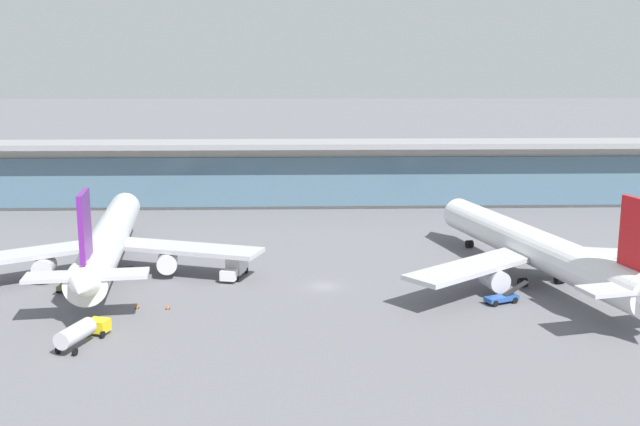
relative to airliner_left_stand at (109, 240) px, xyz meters
name	(u,v)px	position (x,y,z in m)	size (l,w,h in m)	color
ground_plane	(324,286)	(33.68, -8.75, -5.28)	(1200.00, 1200.00, 0.00)	slate
airliner_left_stand	(109,240)	(0.00, 0.00, 0.00)	(48.09, 62.98, 16.78)	white
airliner_centre_stand	(537,249)	(65.93, -7.63, 0.00)	(47.22, 62.38, 16.78)	white
service_truck_near_nose_white	(235,266)	(20.16, -3.22, -3.59)	(3.96, 7.64, 3.10)	silver
service_truck_under_wing_olive	(66,284)	(-4.29, -9.09, -4.47)	(2.32, 6.90, 2.70)	olive
service_truck_mid_apron_blue	(503,298)	(58.22, -17.44, -4.47)	(6.78, 3.94, 2.70)	#234C9E
service_truck_by_tail_yellow	(81,332)	(4.27, -31.55, -3.58)	(4.79, 8.88, 2.95)	yellow
terminal_building	(314,173)	(33.68, 55.14, 2.58)	(185.32, 12.80, 15.20)	#B2ADA3
safety_cone_alpha	(137,306)	(7.93, -18.07, -4.97)	(0.62, 0.62, 0.70)	orange
safety_cone_bravo	(168,307)	(12.17, -18.47, -4.97)	(0.62, 0.62, 0.70)	orange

